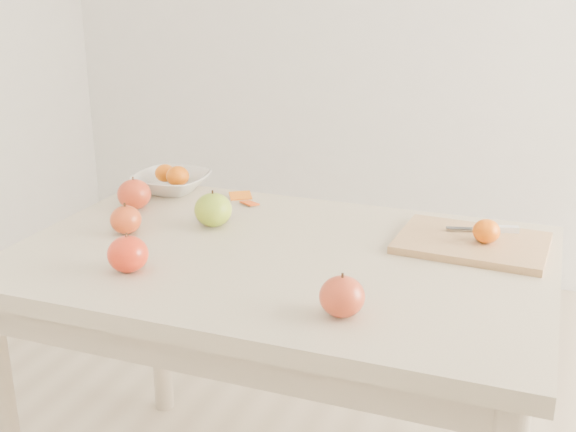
% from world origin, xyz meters
% --- Properties ---
extents(table, '(1.20, 0.80, 0.75)m').
position_xyz_m(table, '(0.00, 0.00, 0.65)').
color(table, beige).
rests_on(table, ground).
extents(cutting_board, '(0.35, 0.26, 0.02)m').
position_xyz_m(cutting_board, '(0.40, 0.19, 0.76)').
color(cutting_board, tan).
rests_on(cutting_board, table).
extents(board_tangerine, '(0.06, 0.06, 0.05)m').
position_xyz_m(board_tangerine, '(0.43, 0.18, 0.80)').
color(board_tangerine, '#E55808').
rests_on(board_tangerine, cutting_board).
extents(fruit_bowl, '(0.21, 0.21, 0.05)m').
position_xyz_m(fruit_bowl, '(-0.46, 0.32, 0.78)').
color(fruit_bowl, silver).
rests_on(fruit_bowl, table).
extents(bowl_tangerine_near, '(0.06, 0.06, 0.05)m').
position_xyz_m(bowl_tangerine_near, '(-0.49, 0.33, 0.80)').
color(bowl_tangerine_near, '#C96007').
rests_on(bowl_tangerine_near, fruit_bowl).
extents(bowl_tangerine_far, '(0.07, 0.07, 0.06)m').
position_xyz_m(bowl_tangerine_far, '(-0.43, 0.31, 0.80)').
color(bowl_tangerine_far, '#D76707').
rests_on(bowl_tangerine_far, fruit_bowl).
extents(orange_peel_a, '(0.07, 0.07, 0.01)m').
position_xyz_m(orange_peel_a, '(-0.25, 0.34, 0.75)').
color(orange_peel_a, orange).
rests_on(orange_peel_a, table).
extents(orange_peel_b, '(0.06, 0.05, 0.01)m').
position_xyz_m(orange_peel_b, '(-0.20, 0.29, 0.75)').
color(orange_peel_b, '#CE460E').
rests_on(orange_peel_b, table).
extents(paring_knife, '(0.17, 0.07, 0.01)m').
position_xyz_m(paring_knife, '(0.45, 0.26, 0.78)').
color(paring_knife, white).
rests_on(paring_knife, cutting_board).
extents(apple_green, '(0.09, 0.09, 0.08)m').
position_xyz_m(apple_green, '(-0.22, 0.10, 0.79)').
color(apple_green, '#5E9D15').
rests_on(apple_green, table).
extents(apple_red_c, '(0.09, 0.09, 0.08)m').
position_xyz_m(apple_red_c, '(-0.26, -0.21, 0.79)').
color(apple_red_c, '#A5050C').
rests_on(apple_red_c, table).
extents(apple_red_e, '(0.09, 0.09, 0.08)m').
position_xyz_m(apple_red_e, '(0.22, -0.25, 0.79)').
color(apple_red_e, maroon).
rests_on(apple_red_e, table).
extents(apple_red_a, '(0.09, 0.09, 0.08)m').
position_xyz_m(apple_red_a, '(-0.47, 0.15, 0.79)').
color(apple_red_a, maroon).
rests_on(apple_red_a, table).
extents(apple_red_d, '(0.08, 0.08, 0.07)m').
position_xyz_m(apple_red_d, '(-0.39, -0.02, 0.78)').
color(apple_red_d, maroon).
rests_on(apple_red_d, table).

